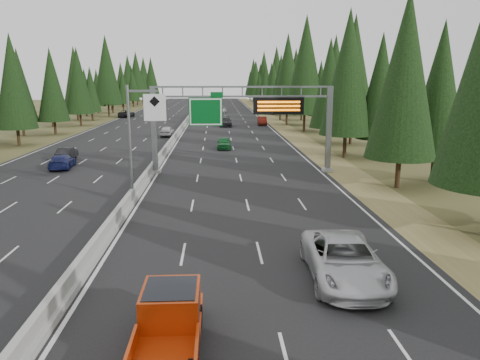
# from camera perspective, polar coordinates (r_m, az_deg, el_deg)

# --- Properties ---
(road) EXTENTS (32.00, 260.00, 0.08)m
(road) POSITION_cam_1_polar(r_m,az_deg,el_deg) (87.81, -6.79, 6.57)
(road) COLOR black
(road) RESTS_ON ground
(shoulder_right) EXTENTS (3.60, 260.00, 0.06)m
(shoulder_right) POSITION_cam_1_polar(r_m,az_deg,el_deg) (88.41, 4.88, 6.64)
(shoulder_right) COLOR olive
(shoulder_right) RESTS_ON ground
(shoulder_left) EXTENTS (3.60, 260.00, 0.06)m
(shoulder_left) POSITION_cam_1_polar(r_m,az_deg,el_deg) (90.77, -18.13, 6.23)
(shoulder_left) COLOR #454420
(shoulder_left) RESTS_ON ground
(median_barrier) EXTENTS (0.70, 260.00, 0.85)m
(median_barrier) POSITION_cam_1_polar(r_m,az_deg,el_deg) (87.78, -6.79, 6.81)
(median_barrier) COLOR gray
(median_barrier) RESTS_ON road
(sign_gantry) EXTENTS (16.75, 0.98, 7.80)m
(sign_gantry) POSITION_cam_1_polar(r_m,az_deg,el_deg) (42.31, 1.17, 7.86)
(sign_gantry) COLOR slate
(sign_gantry) RESTS_ON road
(hov_sign_pole) EXTENTS (2.80, 0.50, 8.00)m
(hov_sign_pole) POSITION_cam_1_polar(r_m,az_deg,el_deg) (32.83, -12.32, 5.40)
(hov_sign_pole) COLOR slate
(hov_sign_pole) RESTS_ON road
(tree_row_right) EXTENTS (12.06, 244.36, 18.95)m
(tree_row_right) POSITION_cam_1_polar(r_m,az_deg,el_deg) (79.99, 9.15, 12.52)
(tree_row_right) COLOR black
(tree_row_right) RESTS_ON ground
(tree_row_left) EXTENTS (12.27, 242.47, 18.70)m
(tree_row_left) POSITION_cam_1_polar(r_m,az_deg,el_deg) (77.51, -24.39, 11.56)
(tree_row_left) COLOR black
(tree_row_left) RESTS_ON ground
(silver_minivan) EXTENTS (3.23, 6.57, 1.80)m
(silver_minivan) POSITION_cam_1_polar(r_m,az_deg,el_deg) (20.50, 12.59, -9.44)
(silver_minivan) COLOR silver
(silver_minivan) RESTS_ON road
(red_pickup) EXTENTS (1.95, 5.45, 1.78)m
(red_pickup) POSITION_cam_1_polar(r_m,az_deg,el_deg) (15.58, -8.54, -16.17)
(red_pickup) COLOR black
(red_pickup) RESTS_ON road
(car_ahead_green) EXTENTS (1.74, 4.20, 1.42)m
(car_ahead_green) POSITION_cam_1_polar(r_m,az_deg,el_deg) (57.82, -1.96, 4.54)
(car_ahead_green) COLOR #166028
(car_ahead_green) RESTS_ON road
(car_ahead_dkred) EXTENTS (1.83, 4.76, 1.55)m
(car_ahead_dkred) POSITION_cam_1_polar(r_m,az_deg,el_deg) (88.54, 2.70, 7.21)
(car_ahead_dkred) COLOR #55130C
(car_ahead_dkred) RESTS_ON road
(car_ahead_dkgrey) EXTENTS (2.30, 5.60, 1.62)m
(car_ahead_dkgrey) POSITION_cam_1_polar(r_m,az_deg,el_deg) (86.13, -1.80, 7.11)
(car_ahead_dkgrey) COLOR black
(car_ahead_dkgrey) RESTS_ON road
(car_ahead_white) EXTENTS (2.87, 5.77, 1.57)m
(car_ahead_white) POSITION_cam_1_polar(r_m,az_deg,el_deg) (122.86, -2.36, 8.59)
(car_ahead_white) COLOR silver
(car_ahead_white) RESTS_ON road
(car_ahead_far) EXTENTS (1.78, 3.85, 1.28)m
(car_ahead_far) POSITION_cam_1_polar(r_m,az_deg,el_deg) (124.46, -3.33, 8.56)
(car_ahead_far) COLOR black
(car_ahead_far) RESTS_ON road
(car_onc_near) EXTENTS (1.61, 4.16, 1.35)m
(car_onc_near) POSITION_cam_1_polar(r_m,az_deg,el_deg) (52.95, -20.35, 3.05)
(car_onc_near) COLOR black
(car_onc_near) RESTS_ON road
(car_onc_blue) EXTENTS (2.36, 4.88, 1.37)m
(car_onc_blue) POSITION_cam_1_polar(r_m,az_deg,el_deg) (47.92, -20.87, 2.14)
(car_onc_blue) COLOR #171C51
(car_onc_blue) RESTS_ON road
(car_onc_white) EXTENTS (1.96, 4.60, 1.55)m
(car_onc_white) POSITION_cam_1_polar(r_m,az_deg,el_deg) (71.52, -8.88, 5.91)
(car_onc_white) COLOR silver
(car_onc_white) RESTS_ON road
(car_onc_far) EXTENTS (3.14, 5.98, 1.60)m
(car_onc_far) POSITION_cam_1_polar(r_m,az_deg,el_deg) (110.34, -13.67, 7.87)
(car_onc_far) COLOR black
(car_onc_far) RESTS_ON road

